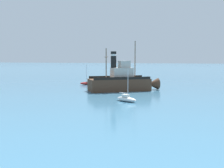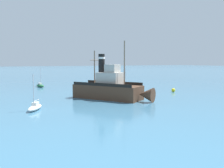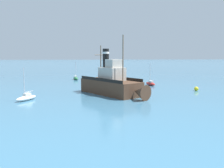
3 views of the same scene
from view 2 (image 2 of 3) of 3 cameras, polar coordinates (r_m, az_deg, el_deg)
The scene contains 6 objects.
ground_plane at distance 42.88m, azimuth -4.64°, elevation -3.28°, with size 600.00×600.00×0.00m, color teal.
old_tugboat at distance 41.06m, azimuth -0.36°, elevation -1.07°, with size 10.69×13.91×9.90m.
sailboat_white at distance 33.32m, azimuth -18.05°, elevation -5.30°, with size 2.91×3.82×4.90m.
sailboat_green at distance 62.95m, azimuth -16.90°, elevation -0.32°, with size 2.01×3.95×4.90m.
sailboat_red at distance 55.61m, azimuth 3.44°, elevation -0.83°, with size 1.91×3.95×4.90m.
mooring_buoy at distance 52.18m, azimuth 14.54°, elevation -1.44°, with size 0.80×0.80×0.80m, color yellow.
Camera 2 is at (15.98, 39.26, 6.47)m, focal length 38.00 mm.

